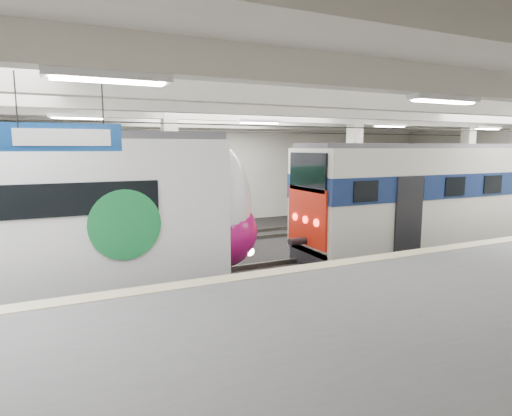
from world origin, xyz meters
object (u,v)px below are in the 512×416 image
modern_emu (22,223)px  older_rer (442,195)px  far_train (35,196)px  wayfinding_sign (63,137)px

modern_emu → older_rer: (14.48, 0.00, 0.00)m
far_train → older_rer: bearing=-18.8°
modern_emu → far_train: 5.50m
wayfinding_sign → older_rer: bearing=21.5°
modern_emu → older_rer: modern_emu is taller
far_train → wayfinding_sign: 10.02m
older_rer → far_train: (-14.36, 5.50, 0.07)m
older_rer → wayfinding_sign: wayfinding_sign is taller
older_rer → far_train: 15.38m
older_rer → far_train: size_ratio=0.91×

